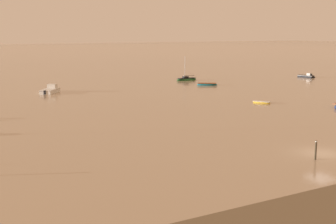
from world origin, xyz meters
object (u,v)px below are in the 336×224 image
sailboat_moored_1 (186,79)px  motorboat_moored_1 (52,90)px  mooring_post_near (316,151)px  rowboat_moored_3 (262,102)px  motorboat_moored_2 (308,77)px  rowboat_moored_1 (207,84)px

sailboat_moored_1 → motorboat_moored_1: bearing=9.9°
sailboat_moored_1 → mooring_post_near: bearing=68.3°
rowboat_moored_3 → motorboat_moored_2: bearing=95.0°
motorboat_moored_1 → mooring_post_near: (7.12, -59.43, 0.49)m
sailboat_moored_1 → motorboat_moored_2: bearing=163.0°
motorboat_moored_2 → mooring_post_near: 79.59m
motorboat_moored_1 → rowboat_moored_3: (25.71, -31.02, -0.22)m
motorboat_moored_1 → rowboat_moored_3: bearing=-103.2°
rowboat_moored_1 → mooring_post_near: mooring_post_near is taller
rowboat_moored_1 → motorboat_moored_1: bearing=-154.5°
sailboat_moored_1 → mooring_post_near: size_ratio=3.03×
rowboat_moored_1 → rowboat_moored_3: rowboat_moored_1 is taller
motorboat_moored_1 → mooring_post_near: bearing=-136.0°
motorboat_moored_2 → sailboat_moored_1: bearing=-124.6°
motorboat_moored_1 → sailboat_moored_1: bearing=-43.9°
sailboat_moored_1 → motorboat_moored_2: sailboat_moored_1 is taller
rowboat_moored_1 → motorboat_moored_2: motorboat_moored_2 is taller
rowboat_moored_1 → motorboat_moored_1: (-32.71, 5.44, 0.16)m
sailboat_moored_1 → motorboat_moored_2: 31.99m
rowboat_moored_1 → mooring_post_near: bearing=-80.4°
rowboat_moored_3 → motorboat_moored_2: 47.15m
rowboat_moored_1 → sailboat_moored_1: bearing=116.9°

